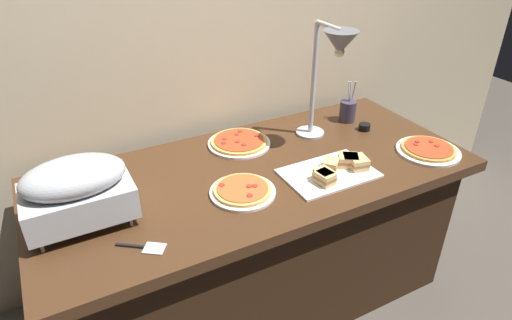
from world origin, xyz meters
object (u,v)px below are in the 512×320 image
object	(u,v)px
heat_lamp	(334,55)
pizza_plate_center	(243,191)
sauce_cup_near	(364,127)
sandwich_platter	(337,169)
serving_spatula	(143,247)
chafing_dish	(76,189)
utensil_holder	(348,111)
pizza_plate_front	(428,150)
pizza_plate_raised_stand	(239,142)

from	to	relation	value
heat_lamp	pizza_plate_center	size ratio (longest dim) A/B	2.12
heat_lamp	pizza_plate_center	distance (m)	0.70
pizza_plate_center	sauce_cup_near	distance (m)	0.83
sandwich_platter	serving_spatula	distance (m)	0.87
chafing_dish	utensil_holder	size ratio (longest dim) A/B	1.68
pizza_plate_front	sauce_cup_near	bearing A→B (deg)	108.99
chafing_dish	pizza_plate_front	distance (m)	1.52
sauce_cup_near	utensil_holder	world-z (taller)	utensil_holder
pizza_plate_front	sandwich_platter	xyz separation A→B (m)	(-0.49, 0.05, 0.01)
heat_lamp	sauce_cup_near	distance (m)	0.50
pizza_plate_front	pizza_plate_center	size ratio (longest dim) A/B	1.09
chafing_dish	pizza_plate_raised_stand	size ratio (longest dim) A/B	1.24
pizza_plate_front	utensil_holder	xyz separation A→B (m)	(-0.12, 0.45, 0.05)
chafing_dish	pizza_plate_raised_stand	xyz separation A→B (m)	(0.76, 0.27, -0.13)
pizza_plate_front	pizza_plate_raised_stand	xyz separation A→B (m)	(-0.74, 0.48, 0.00)
sauce_cup_near	sandwich_platter	bearing A→B (deg)	-144.29
heat_lamp	pizza_plate_raised_stand	xyz separation A→B (m)	(-0.37, 0.20, -0.42)
chafing_dish	pizza_plate_center	bearing A→B (deg)	-9.67
sandwich_platter	serving_spatula	size ratio (longest dim) A/B	2.46
utensil_holder	pizza_plate_center	bearing A→B (deg)	-156.16
chafing_dish	heat_lamp	distance (m)	1.16
sauce_cup_near	utensil_holder	xyz separation A→B (m)	(-0.01, 0.13, 0.04)
pizza_plate_front	pizza_plate_raised_stand	bearing A→B (deg)	147.32
pizza_plate_front	pizza_plate_center	world-z (taller)	same
pizza_plate_center	serving_spatula	world-z (taller)	pizza_plate_center
pizza_plate_center	pizza_plate_raised_stand	bearing A→B (deg)	65.95
pizza_plate_front	utensil_holder	world-z (taller)	utensil_holder
heat_lamp	pizza_plate_front	bearing A→B (deg)	-36.44
pizza_plate_center	sandwich_platter	size ratio (longest dim) A/B	0.68
chafing_dish	heat_lamp	xyz separation A→B (m)	(1.12, 0.08, 0.29)
pizza_plate_raised_stand	serving_spatula	xyz separation A→B (m)	(-0.61, -0.50, -0.01)
heat_lamp	pizza_plate_front	xyz separation A→B (m)	(0.38, -0.28, -0.42)
chafing_dish	sandwich_platter	size ratio (longest dim) A/B	0.95
chafing_dish	utensil_holder	distance (m)	1.41
serving_spatula	heat_lamp	bearing A→B (deg)	17.52
heat_lamp	serving_spatula	bearing A→B (deg)	-162.48
chafing_dish	pizza_plate_center	size ratio (longest dim) A/B	1.40
pizza_plate_raised_stand	sauce_cup_near	size ratio (longest dim) A/B	5.16
sandwich_platter	serving_spatula	xyz separation A→B (m)	(-0.86, -0.08, -0.02)
pizza_plate_raised_stand	sauce_cup_near	world-z (taller)	sauce_cup_near
pizza_plate_front	sandwich_platter	size ratio (longest dim) A/B	0.75
utensil_holder	serving_spatula	world-z (taller)	utensil_holder
sauce_cup_near	chafing_dish	bearing A→B (deg)	-175.15
pizza_plate_front	serving_spatula	bearing A→B (deg)	-178.81
sauce_cup_near	serving_spatula	world-z (taller)	sauce_cup_near
chafing_dish	pizza_plate_raised_stand	distance (m)	0.82
sauce_cup_near	serving_spatula	bearing A→B (deg)	-164.30
pizza_plate_center	sauce_cup_near	size ratio (longest dim) A/B	4.57
pizza_plate_front	pizza_plate_raised_stand	world-z (taller)	same
pizza_plate_center	sauce_cup_near	xyz separation A→B (m)	(0.80, 0.22, 0.01)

